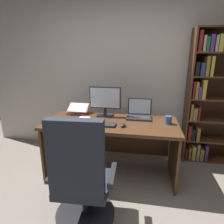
{
  "coord_description": "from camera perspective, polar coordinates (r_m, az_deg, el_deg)",
  "views": [
    {
      "loc": [
        0.21,
        -1.09,
        1.59
      ],
      "look_at": [
        -0.19,
        1.2,
        0.91
      ],
      "focal_mm": 30.96,
      "sensor_mm": 36.0,
      "label": 1
    }
  ],
  "objects": [
    {
      "name": "notepad",
      "position": [
        2.63,
        -8.41,
        -2.12
      ],
      "size": [
        0.17,
        0.22,
        0.01
      ],
      "primitive_type": "cube",
      "rotation": [
        0.0,
        0.0,
        0.1
      ],
      "color": "white",
      "rests_on": "desk"
    },
    {
      "name": "coffee_mug",
      "position": [
        2.54,
        16.22,
        -2.27
      ],
      "size": [
        0.09,
        0.09,
        0.1
      ],
      "primitive_type": "cylinder",
      "color": "#334C7A",
      "rests_on": "desk"
    },
    {
      "name": "computer_mouse",
      "position": [
        2.36,
        3.21,
        -3.83
      ],
      "size": [
        0.06,
        0.1,
        0.04
      ],
      "primitive_type": "ellipsoid",
      "color": "#232326",
      "rests_on": "desk"
    },
    {
      "name": "desk",
      "position": [
        2.67,
        -0.05,
        -6.51
      ],
      "size": [
        1.73,
        0.75,
        0.76
      ],
      "color": "#4C2D19",
      "rests_on": "ground"
    },
    {
      "name": "wall_back",
      "position": [
        3.24,
        6.3,
        13.12
      ],
      "size": [
        5.14,
        0.12,
        2.82
      ],
      "primitive_type": "cube",
      "color": "beige",
      "rests_on": "ground"
    },
    {
      "name": "open_binder",
      "position": [
        2.5,
        -13.64,
        -3.32
      ],
      "size": [
        0.43,
        0.32,
        0.02
      ],
      "rotation": [
        0.0,
        0.0,
        -0.12
      ],
      "color": "#2D84C6",
      "rests_on": "desk"
    },
    {
      "name": "office_chair",
      "position": [
        1.91,
        -9.14,
        -19.71
      ],
      "size": [
        0.63,
        0.6,
        1.12
      ],
      "rotation": [
        0.0,
        0.0,
        0.05
      ],
      "color": "#232326",
      "rests_on": "ground"
    },
    {
      "name": "bookshelf",
      "position": [
        3.2,
        27.06,
        3.69
      ],
      "size": [
        0.85,
        0.33,
        1.96
      ],
      "color": "#4C2D19",
      "rests_on": "ground"
    },
    {
      "name": "monitor",
      "position": [
        2.72,
        -2.05,
        3.09
      ],
      "size": [
        0.44,
        0.16,
        0.42
      ],
      "color": "#232326",
      "rests_on": "desk"
    },
    {
      "name": "keyboard",
      "position": [
        2.41,
        -3.91,
        -3.59
      ],
      "size": [
        0.42,
        0.15,
        0.02
      ],
      "primitive_type": "cube",
      "color": "#232326",
      "rests_on": "desk"
    },
    {
      "name": "reading_stand_with_book",
      "position": [
        2.91,
        -10.01,
        0.9
      ],
      "size": [
        0.31,
        0.24,
        0.14
      ],
      "color": "#232326",
      "rests_on": "desk"
    },
    {
      "name": "pen",
      "position": [
        2.63,
        -8.0,
        -1.96
      ],
      "size": [
        0.14,
        0.05,
        0.01
      ],
      "primitive_type": "cylinder",
      "rotation": [
        0.0,
        1.57,
        0.31
      ],
      "color": "maroon",
      "rests_on": "notepad"
    },
    {
      "name": "laptop",
      "position": [
        2.71,
        8.03,
        -0.52
      ],
      "size": [
        0.33,
        0.29,
        0.25
      ],
      "color": "#232326",
      "rests_on": "desk"
    }
  ]
}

